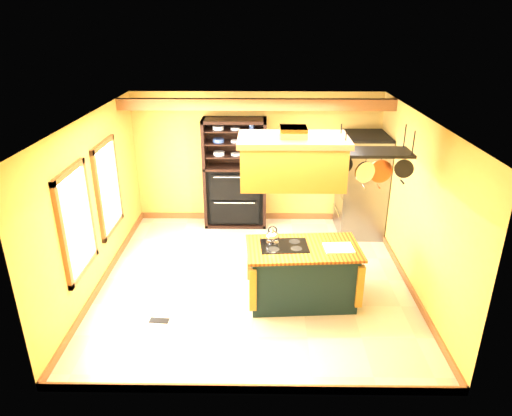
{
  "coord_description": "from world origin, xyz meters",
  "views": [
    {
      "loc": [
        0.11,
        -6.54,
        4.04
      ],
      "look_at": [
        0.02,
        0.3,
        1.16
      ],
      "focal_mm": 32.0,
      "sensor_mm": 36.0,
      "label": 1
    }
  ],
  "objects_px": {
    "pot_rack": "(374,159)",
    "hutch": "(235,184)",
    "kitchen_island": "(302,274)",
    "refrigerator": "(361,187)",
    "range_hood": "(293,160)"
  },
  "relations": [
    {
      "from": "kitchen_island",
      "to": "hutch",
      "type": "relative_size",
      "value": 0.77
    },
    {
      "from": "range_hood",
      "to": "pot_rack",
      "type": "relative_size",
      "value": 1.44
    },
    {
      "from": "range_hood",
      "to": "refrigerator",
      "type": "relative_size",
      "value": 0.76
    },
    {
      "from": "refrigerator",
      "to": "range_hood",
      "type": "bearing_deg",
      "value": -121.69
    },
    {
      "from": "range_hood",
      "to": "pot_rack",
      "type": "bearing_deg",
      "value": 0.14
    },
    {
      "from": "kitchen_island",
      "to": "hutch",
      "type": "xyz_separation_m",
      "value": [
        -1.16,
        2.85,
        0.4
      ]
    },
    {
      "from": "kitchen_island",
      "to": "pot_rack",
      "type": "height_order",
      "value": "pot_rack"
    },
    {
      "from": "hutch",
      "to": "kitchen_island",
      "type": "bearing_deg",
      "value": -67.9
    },
    {
      "from": "pot_rack",
      "to": "hutch",
      "type": "relative_size",
      "value": 0.46
    },
    {
      "from": "pot_rack",
      "to": "refrigerator",
      "type": "bearing_deg",
      "value": 80.14
    },
    {
      "from": "pot_rack",
      "to": "hutch",
      "type": "height_order",
      "value": "pot_rack"
    },
    {
      "from": "range_hood",
      "to": "hutch",
      "type": "xyz_separation_m",
      "value": [
        -0.96,
        2.85,
        -1.39
      ]
    },
    {
      "from": "kitchen_island",
      "to": "refrigerator",
      "type": "relative_size",
      "value": 0.88
    },
    {
      "from": "pot_rack",
      "to": "refrigerator",
      "type": "xyz_separation_m",
      "value": [
        0.43,
        2.48,
        -1.32
      ]
    },
    {
      "from": "range_hood",
      "to": "hutch",
      "type": "bearing_deg",
      "value": 108.6
    }
  ]
}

